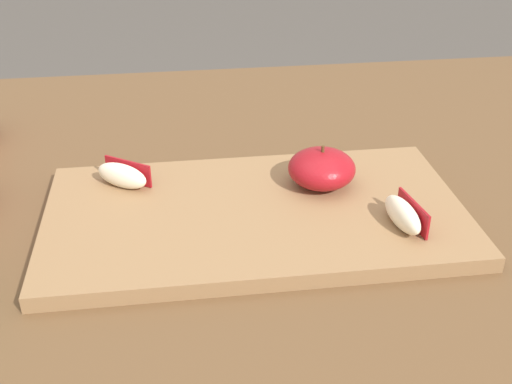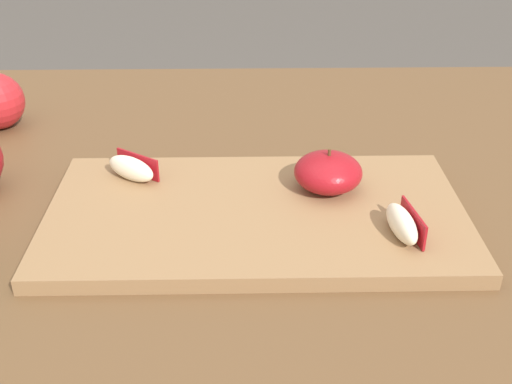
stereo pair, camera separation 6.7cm
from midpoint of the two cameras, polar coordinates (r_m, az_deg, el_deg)
The scene contains 5 objects.
dining_table at distance 0.76m, azimuth -3.34°, elevation -8.18°, with size 1.34×0.95×0.77m.
cutting_board at distance 0.68m, azimuth 2.80°, elevation -2.15°, with size 0.44×0.24×0.02m.
apple_half_skin_up at distance 0.71m, azimuth 9.15°, elevation 1.69°, with size 0.08×0.08×0.05m.
apple_wedge_back at distance 0.73m, azimuth -8.53°, elevation 2.05°, with size 0.06×0.05×0.03m.
apple_wedge_front at distance 0.65m, azimuth 15.89°, elevation -2.82°, with size 0.03×0.07×0.03m.
Camera 2 is at (0.07, -0.60, 1.14)m, focal length 44.71 mm.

